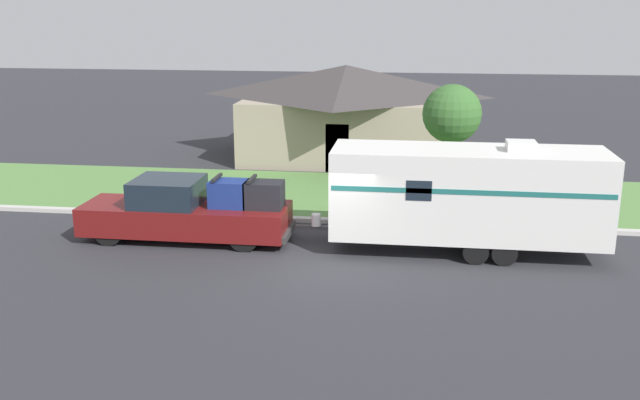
% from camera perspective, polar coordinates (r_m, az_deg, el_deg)
% --- Properties ---
extents(ground_plane, '(120.00, 120.00, 0.00)m').
position_cam_1_polar(ground_plane, '(20.03, 0.67, -4.98)').
color(ground_plane, '#2D2D33').
extents(curb_strip, '(80.00, 0.30, 0.14)m').
position_cam_1_polar(curb_strip, '(23.54, 1.79, -1.70)').
color(curb_strip, beige).
rests_on(curb_strip, ground_plane).
extents(lawn_strip, '(80.00, 7.00, 0.03)m').
position_cam_1_polar(lawn_strip, '(27.05, 2.59, 0.42)').
color(lawn_strip, '#568442').
rests_on(lawn_strip, ground_plane).
extents(house_across_street, '(9.75, 8.00, 4.29)m').
position_cam_1_polar(house_across_street, '(33.99, 2.08, 7.26)').
color(house_across_street, gray).
rests_on(house_across_street, ground_plane).
extents(pickup_truck, '(6.40, 2.02, 2.02)m').
position_cam_1_polar(pickup_truck, '(22.04, -10.48, -0.91)').
color(pickup_truck, black).
rests_on(pickup_truck, ground_plane).
extents(travel_trailer, '(8.88, 2.36, 3.31)m').
position_cam_1_polar(travel_trailer, '(20.80, 11.74, 0.53)').
color(travel_trailer, black).
rests_on(travel_trailer, ground_plane).
extents(mailbox, '(0.48, 0.20, 1.36)m').
position_cam_1_polar(mailbox, '(24.79, 19.84, 0.59)').
color(mailbox, brown).
rests_on(mailbox, ground_plane).
extents(tree_in_yard, '(2.10, 2.10, 4.29)m').
position_cam_1_polar(tree_in_yard, '(25.89, 10.51, 6.74)').
color(tree_in_yard, brown).
rests_on(tree_in_yard, ground_plane).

